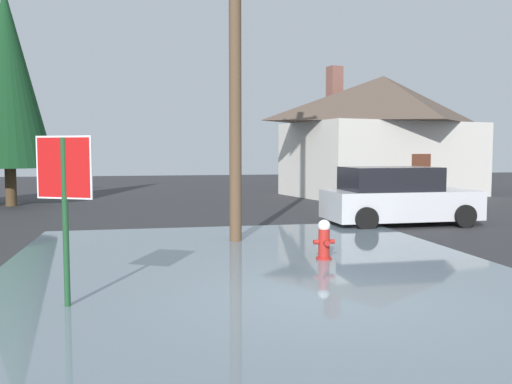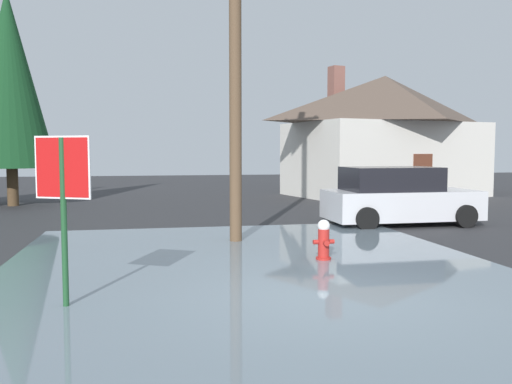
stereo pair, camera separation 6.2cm
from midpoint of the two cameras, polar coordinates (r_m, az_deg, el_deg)
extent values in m
cube|color=#2D2D30|center=(7.93, 7.00, -11.64)|extent=(80.00, 80.00, 0.10)
cube|color=slate|center=(9.76, -0.40, -8.08)|extent=(8.94, 10.47, 0.06)
cube|color=silver|center=(6.36, 3.94, -15.21)|extent=(4.04, 0.37, 0.01)
cylinder|color=#1E4C28|center=(7.59, -19.72, -3.30)|extent=(0.08, 0.08, 2.31)
cube|color=white|center=(7.53, -19.87, 2.46)|extent=(0.75, 0.39, 0.83)
cube|color=red|center=(7.53, -19.87, 2.46)|extent=(0.71, 0.38, 0.78)
cylinder|color=#AD231E|center=(10.49, 7.01, -7.11)|extent=(0.30, 0.30, 0.10)
cylinder|color=#AD231E|center=(10.43, 7.03, -5.39)|extent=(0.22, 0.22, 0.54)
sphere|color=white|center=(10.38, 7.05, -3.56)|extent=(0.24, 0.24, 0.24)
cylinder|color=#AD231E|center=(10.38, 6.20, -5.28)|extent=(0.10, 0.09, 0.09)
cylinder|color=#AD231E|center=(10.48, 7.85, -5.20)|extent=(0.10, 0.09, 0.09)
cylinder|color=#AD231E|center=(10.28, 7.31, -5.38)|extent=(0.11, 0.10, 0.11)
cylinder|color=brown|center=(12.67, -2.38, 17.43)|extent=(0.28, 0.28, 9.99)
cube|color=beige|center=(26.49, 13.13, 3.37)|extent=(9.36, 7.11, 3.43)
pyramid|color=brown|center=(26.60, 13.24, 9.48)|extent=(10.11, 7.68, 2.23)
cube|color=brown|center=(26.28, 8.23, 10.84)|extent=(0.72, 0.72, 2.01)
cube|color=#592D1E|center=(24.38, 16.97, 1.53)|extent=(0.99, 0.27, 2.00)
cube|color=silver|center=(16.13, 14.92, -1.27)|extent=(4.34, 1.94, 0.82)
cube|color=black|center=(15.92, 13.86, 1.37)|extent=(2.61, 1.69, 0.67)
cylinder|color=black|center=(17.67, 17.76, -1.72)|extent=(0.64, 0.23, 0.64)
cylinder|color=black|center=(16.08, 21.10, -2.39)|extent=(0.64, 0.23, 0.64)
cylinder|color=black|center=(16.42, 8.83, -2.01)|extent=(0.64, 0.23, 0.64)
cylinder|color=black|center=(14.68, 11.46, -2.80)|extent=(0.64, 0.23, 0.64)
cylinder|color=#4C3823|center=(22.89, -24.57, 0.51)|extent=(0.41, 0.41, 1.49)
cone|color=#143D1E|center=(23.01, -24.90, 10.85)|extent=(3.31, 3.31, 6.79)
camera|label=1|loc=(0.03, -90.15, -0.01)|focal=37.82mm
camera|label=2|loc=(0.03, 89.85, 0.01)|focal=37.82mm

